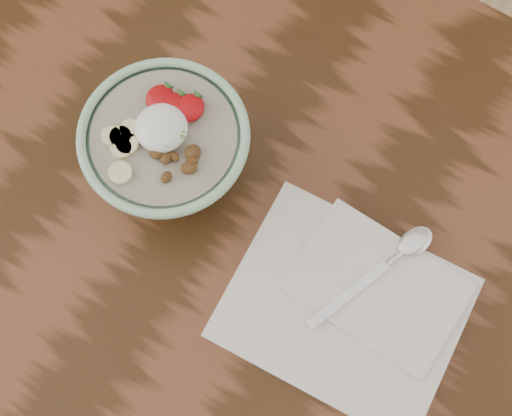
{
  "coord_description": "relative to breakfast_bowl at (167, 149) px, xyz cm",
  "views": [
    {
      "loc": [
        21.51,
        -23.23,
        163.57
      ],
      "look_at": [
        8.15,
        -2.3,
        87.14
      ],
      "focal_mm": 50.0,
      "sensor_mm": 36.0,
      "label": 1
    }
  ],
  "objects": [
    {
      "name": "spoon",
      "position": [
        30.89,
        5.2,
        -4.88
      ],
      "size": [
        8.69,
        19.37,
        1.03
      ],
      "rotation": [
        0.0,
        0.0,
        -0.34
      ],
      "color": "silver",
      "rests_on": "napkin"
    },
    {
      "name": "breakfast_bowl",
      "position": [
        0.0,
        0.0,
        0.0
      ],
      "size": [
        20.65,
        20.65,
        14.05
      ],
      "rotation": [
        0.0,
        0.0,
        -0.04
      ],
      "color": "#97CBA4",
      "rests_on": "table"
    },
    {
      "name": "napkin",
      "position": [
        28.99,
        -3.0,
        -6.32
      ],
      "size": [
        29.85,
        24.91,
        1.73
      ],
      "rotation": [
        0.0,
        0.0,
        0.08
      ],
      "color": "white",
      "rests_on": "table"
    },
    {
      "name": "table",
      "position": [
        6.13,
        0.32,
        -16.34
      ],
      "size": [
        160.0,
        90.0,
        75.0
      ],
      "color": "#351E0D",
      "rests_on": "ground"
    }
  ]
}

